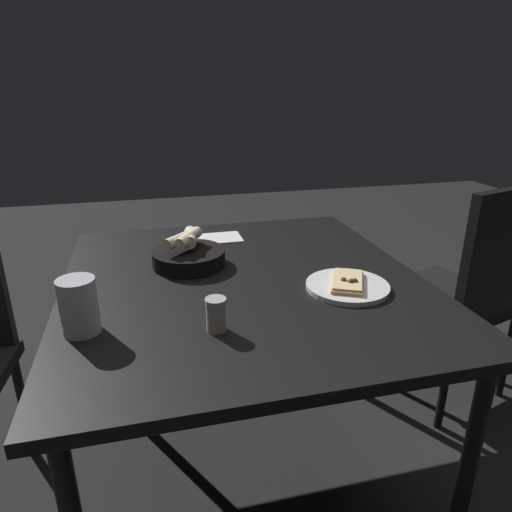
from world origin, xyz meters
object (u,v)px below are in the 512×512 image
object	(u,v)px
dining_table	(244,296)
beer_glass	(79,310)
pizza_plate	(348,285)
chair_far	(468,285)
bread_basket	(189,255)
pepper_shaker	(216,316)

from	to	relation	value
dining_table	beer_glass	bearing A→B (deg)	-153.84
beer_glass	dining_table	bearing A→B (deg)	26.16
pizza_plate	beer_glass	xyz separation A→B (m)	(-0.68, -0.07, 0.05)
chair_far	beer_glass	bearing A→B (deg)	-164.12
pizza_plate	chair_far	bearing A→B (deg)	25.39
pizza_plate	bread_basket	world-z (taller)	bread_basket
bread_basket	beer_glass	xyz separation A→B (m)	(-0.28, -0.34, 0.02)
dining_table	pepper_shaker	xyz separation A→B (m)	(-0.12, -0.27, 0.09)
bread_basket	chair_far	size ratio (longest dim) A/B	0.24
dining_table	bread_basket	distance (m)	0.22
dining_table	chair_far	distance (m)	0.94
dining_table	beer_glass	xyz separation A→B (m)	(-0.42, -0.21, 0.11)
pizza_plate	bread_basket	distance (m)	0.48
bread_basket	pepper_shaker	distance (m)	0.41
beer_glass	pepper_shaker	distance (m)	0.30
beer_glass	chair_far	distance (m)	1.41
dining_table	bread_basket	xyz separation A→B (m)	(-0.14, 0.14, 0.09)
chair_far	pizza_plate	bearing A→B (deg)	-154.61
dining_table	pizza_plate	world-z (taller)	pizza_plate
beer_glass	pepper_shaker	world-z (taller)	beer_glass
pizza_plate	pepper_shaker	bearing A→B (deg)	-160.56
bread_basket	dining_table	bearing A→B (deg)	-44.88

